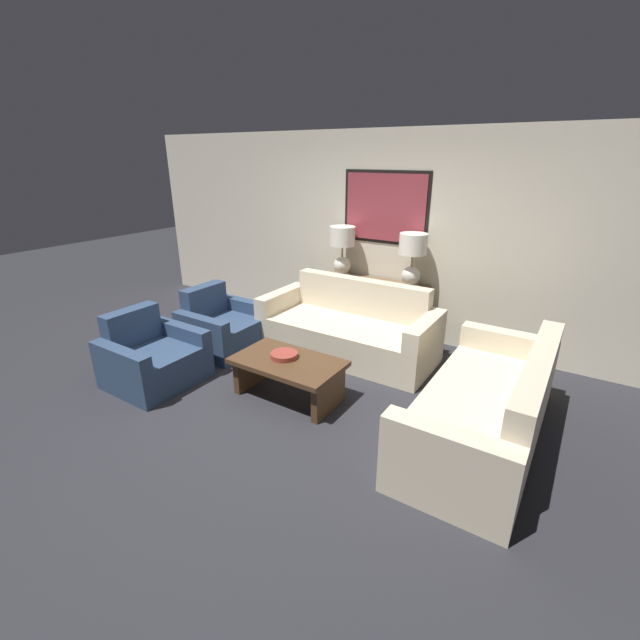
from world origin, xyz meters
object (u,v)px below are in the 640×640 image
at_px(table_lamp_left, 342,246).
at_px(decorative_bowl, 284,355).
at_px(console_table, 373,308).
at_px(couch_by_back_wall, 348,330).
at_px(couch_by_side, 487,410).
at_px(armchair_near_back_wall, 223,328).
at_px(coffee_table, 288,370).
at_px(armchair_near_camera, 153,359).
at_px(table_lamp_right, 412,254).

relative_size(table_lamp_left, decorative_bowl, 2.45).
height_order(console_table, couch_by_back_wall, couch_by_back_wall).
xyz_separation_m(couch_by_side, armchair_near_back_wall, (-3.30, 0.17, -0.03)).
relative_size(coffee_table, decorative_bowl, 3.99).
relative_size(decorative_bowl, armchair_near_camera, 0.30).
bearing_deg(armchair_near_back_wall, couch_by_side, -2.88).
bearing_deg(console_table, coffee_table, -89.62).
xyz_separation_m(couch_by_back_wall, armchair_near_camera, (-1.43, -1.79, -0.03)).
bearing_deg(armchair_near_camera, console_table, 59.91).
relative_size(armchair_near_back_wall, armchair_near_camera, 1.00).
bearing_deg(coffee_table, decorative_bowl, 158.37).
distance_m(console_table, decorative_bowl, 1.92).
distance_m(console_table, table_lamp_left, 0.94).
height_order(couch_by_back_wall, couch_by_side, same).
bearing_deg(console_table, couch_by_side, -40.26).
distance_m(table_lamp_right, armchair_near_back_wall, 2.57).
bearing_deg(table_lamp_right, armchair_near_back_wall, -143.72).
bearing_deg(table_lamp_right, console_table, 180.00).
distance_m(couch_by_back_wall, couch_by_side, 2.08).
distance_m(decorative_bowl, armchair_near_back_wall, 1.48).
bearing_deg(coffee_table, armchair_near_camera, -159.96).
height_order(console_table, table_lamp_right, table_lamp_right).
bearing_deg(table_lamp_right, couch_by_side, -49.12).
bearing_deg(armchair_near_camera, armchair_near_back_wall, 90.00).
distance_m(console_table, couch_by_back_wall, 0.68).
xyz_separation_m(table_lamp_right, couch_by_side, (1.37, -1.58, -0.89)).
height_order(couch_by_side, decorative_bowl, couch_by_side).
xyz_separation_m(armchair_near_back_wall, armchair_near_camera, (0.00, -1.05, 0.00)).
relative_size(table_lamp_right, armchair_near_back_wall, 0.74).
xyz_separation_m(coffee_table, armchair_near_camera, (-1.44, -0.53, -0.04)).
distance_m(console_table, table_lamp_right, 0.94).
height_order(table_lamp_right, armchair_near_back_wall, table_lamp_right).
xyz_separation_m(table_lamp_left, table_lamp_right, (1.00, 0.00, 0.00)).
relative_size(couch_by_side, coffee_table, 1.97).
bearing_deg(table_lamp_left, decorative_bowl, -76.86).
relative_size(console_table, coffee_table, 1.30).
bearing_deg(console_table, decorative_bowl, -91.53).
relative_size(table_lamp_right, armchair_near_camera, 0.74).
bearing_deg(armchair_near_camera, table_lamp_left, 69.32).
distance_m(couch_by_back_wall, decorative_bowl, 1.25).
height_order(console_table, decorative_bowl, console_table).
bearing_deg(table_lamp_left, coffee_table, -75.25).
height_order(table_lamp_left, couch_by_back_wall, table_lamp_left).
bearing_deg(couch_by_side, table_lamp_right, 130.88).
relative_size(couch_by_side, armchair_near_camera, 2.39).
relative_size(console_table, armchair_near_back_wall, 1.57).
bearing_deg(decorative_bowl, table_lamp_right, 74.00).
relative_size(table_lamp_right, couch_by_side, 0.31).
distance_m(couch_by_side, armchair_near_camera, 3.42).
distance_m(couch_by_back_wall, coffee_table, 1.27).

